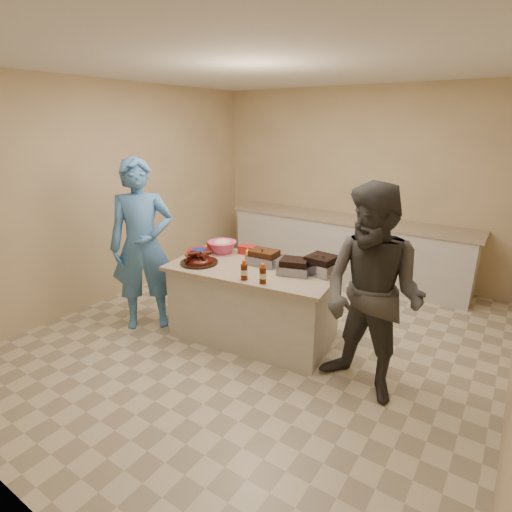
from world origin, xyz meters
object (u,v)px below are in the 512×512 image
Objects in this scene: bbq_bottle_b at (263,283)px; plastic_cup at (210,249)px; island at (253,336)px; bbq_bottle_a at (244,280)px; guest_blue at (150,323)px; rib_platter at (199,263)px; mustard_bottle at (248,259)px; coleslaw_bowl at (222,253)px; guest_gray at (362,390)px; roasting_pan at (321,273)px.

bbq_bottle_b reaches higher than plastic_cup.
island is 8.93× the size of bbq_bottle_a.
rib_platter is at bearing -27.79° from guest_blue.
mustard_bottle is 1.27× the size of plastic_cup.
rib_platter is at bearing -86.37° from coleslaw_bowl.
island is at bearing 24.07° from rib_platter.
guest_gray is (1.17, 0.11, -0.81)m from bbq_bottle_a.
bbq_bottle_b reaches higher than rib_platter.
mustard_bottle is (0.34, 0.40, 0.00)m from rib_platter.
bbq_bottle_b is at bearing -26.12° from plastic_cup.
bbq_bottle_b is 1.27m from guest_gray.
guest_gray is (1.30, -0.23, 0.00)m from island.
island is 0.85m from mustard_bottle.
guest_blue is at bearing -166.89° from island.
mustard_bottle is 0.07× the size of guest_gray.
mustard_bottle is at bearing 49.51° from rib_platter.
rib_platter is 0.53m from mustard_bottle.
plastic_cup is (-1.40, -0.02, 0.00)m from roasting_pan.
guest_blue is (-1.29, -0.09, -0.81)m from bbq_bottle_a.
island is at bearing 110.87° from bbq_bottle_a.
bbq_bottle_a is (0.13, -0.34, 0.81)m from island.
roasting_pan is at bearing 1.76° from coleslaw_bowl.
coleslaw_bowl is at bearing 150.08° from bbq_bottle_b.
rib_platter is at bearing -63.33° from plastic_cup.
plastic_cup is at bearing 116.67° from rib_platter.
plastic_cup is (-0.56, 0.04, 0.00)m from mustard_bottle.
guest_gray is at bearing -14.86° from mustard_bottle.
guest_gray reaches higher than guest_blue.
guest_gray is at bearing -28.69° from roasting_pan.
bbq_bottle_a is at bearing -161.12° from guest_gray.
mustard_bottle reaches higher than island.
coleslaw_bowl is (-1.20, -0.04, 0.00)m from roasting_pan.
bbq_bottle_a reaches higher than plastic_cup.
bbq_bottle_b is at bearing -161.45° from guest_gray.
bbq_bottle_b reaches higher than guest_gray.
coleslaw_bowl is 2.07m from guest_gray.
plastic_cup is at bearing 12.26° from guest_blue.
bbq_bottle_b is (0.32, -0.32, 0.81)m from island.
coleslaw_bowl is 0.86m from bbq_bottle_a.
rib_platter is 0.42m from coleslaw_bowl.
island is at bearing -15.51° from plastic_cup.
roasting_pan is at bearing -24.97° from guest_blue.
bbq_bottle_b is at bearing -51.67° from island.
mustard_bottle reaches higher than plastic_cup.
bbq_bottle_a is at bearing -76.27° from island.
rib_platter reaches higher than roasting_pan.
guest_blue is at bearing -154.19° from roasting_pan.
island is 1.00m from coleslaw_bowl.
roasting_pan is 1.20m from coleslaw_bowl.
island is 13.99× the size of mustard_bottle.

